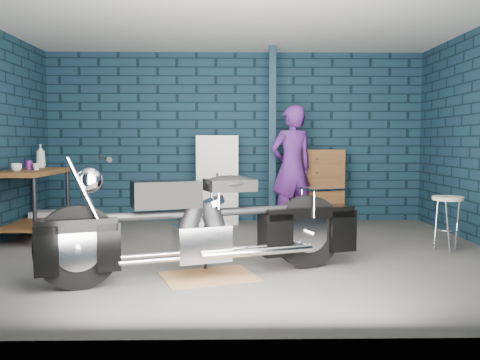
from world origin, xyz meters
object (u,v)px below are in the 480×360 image
object	(u,v)px
tool_chest	(314,186)
motorcycle	(208,216)
person	(292,168)
locker	(218,180)
workbench	(34,204)
shop_stool	(447,224)
storage_bin	(49,221)

from	to	relation	value
tool_chest	motorcycle	bearing A→B (deg)	-115.49
motorcycle	person	size ratio (longest dim) A/B	1.46
person	locker	xyz separation A→B (m)	(-1.10, 0.56, -0.21)
tool_chest	workbench	bearing A→B (deg)	-162.79
workbench	locker	distance (m)	2.70
locker	tool_chest	distance (m)	1.53
tool_chest	shop_stool	bearing A→B (deg)	-59.90
workbench	motorcycle	bearing A→B (deg)	-39.51
workbench	shop_stool	xyz separation A→B (m)	(5.14, -0.88, -0.13)
person	shop_stool	size ratio (longest dim) A/B	2.81
tool_chest	shop_stool	size ratio (longest dim) A/B	1.80
motorcycle	tool_chest	distance (m)	3.54
person	locker	distance (m)	1.25
workbench	shop_stool	world-z (taller)	workbench
tool_chest	shop_stool	world-z (taller)	tool_chest
locker	tool_chest	bearing A→B (deg)	0.00
person	shop_stool	bearing A→B (deg)	116.05
person	locker	bearing A→B (deg)	-47.76
storage_bin	locker	xyz separation A→B (m)	(2.38, 0.71, 0.54)
locker	person	bearing A→B (deg)	-26.97
person	locker	world-z (taller)	person
motorcycle	shop_stool	xyz separation A→B (m)	(2.74, 1.10, -0.26)
motorcycle	tool_chest	xyz separation A→B (m)	(1.52, 3.19, 0.00)
storage_bin	tool_chest	distance (m)	3.99
locker	shop_stool	bearing A→B (deg)	-37.46
motorcycle	shop_stool	world-z (taller)	motorcycle
storage_bin	motorcycle	bearing A→B (deg)	-46.17
workbench	storage_bin	world-z (taller)	workbench
workbench	tool_chest	world-z (taller)	tool_chest
locker	storage_bin	bearing A→B (deg)	-163.28
locker	workbench	bearing A→B (deg)	-153.15
locker	shop_stool	xyz separation A→B (m)	(2.74, -2.10, -0.37)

